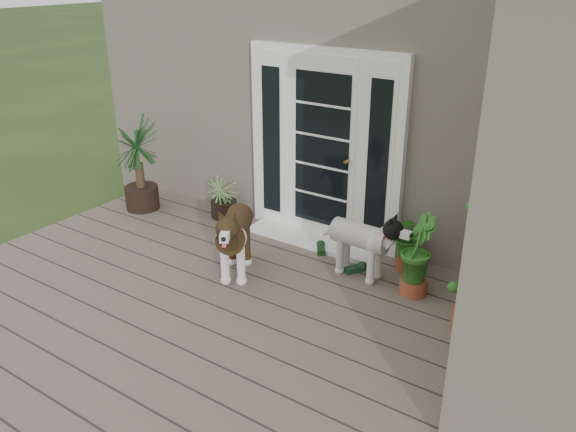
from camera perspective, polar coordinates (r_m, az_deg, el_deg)
The scene contains 14 objects.
deck at distance 5.24m, azimuth -7.57°, elevation -11.61°, with size 6.20×4.60×0.12m, color #6B5B4C.
house_main at distance 8.09m, azimuth 12.52°, elevation 12.24°, with size 7.40×4.00×3.10m, color #665E54.
door_unit at distance 6.47m, azimuth 3.53°, elevation 6.72°, with size 1.90×0.14×2.15m, color white.
door_step at distance 6.69m, azimuth 2.43°, elevation -2.33°, with size 1.60×0.40×0.05m, color white.
brindle_dog at distance 5.88m, azimuth -5.15°, elevation -2.44°, with size 0.38×0.90×0.75m, color #3D2A16, non-canonical shape.
white_dog at distance 5.89m, azimuth 7.03°, elevation -2.99°, with size 0.34×0.79×0.66m, color white, non-canonical shape.
spider_plant at distance 7.28m, azimuth -6.34°, elevation 2.05°, with size 0.54×0.54×0.58m, color #86A263, non-canonical shape.
yucca at distance 7.63m, azimuth -14.41°, elevation 4.84°, with size 0.81×0.81×1.18m, color black, non-canonical shape.
herb_a at distance 6.12m, azimuth 11.77°, elevation -2.96°, with size 0.41×0.41×0.53m, color #164E17.
herb_b at distance 5.68m, azimuth 12.37°, elevation -4.78°, with size 0.40×0.40×0.60m, color #24621C.
herb_c at distance 5.68m, azimuth 22.74°, elevation -6.37°, with size 0.37×0.37×0.57m, color #1A5217.
sapling at distance 5.03m, azimuth 18.15°, elevation -3.33°, with size 0.45×0.45×1.54m, color #1F5017, non-canonical shape.
clog_left at distance 6.47m, azimuth 3.25°, elevation -3.16°, with size 0.12×0.26×0.08m, color #153517, non-canonical shape.
clog_right at distance 6.09m, azimuth 6.63°, elevation -5.08°, with size 0.12×0.26×0.08m, color #16391F, non-canonical shape.
Camera 1 is at (2.95, -2.73, 3.06)m, focal length 36.30 mm.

